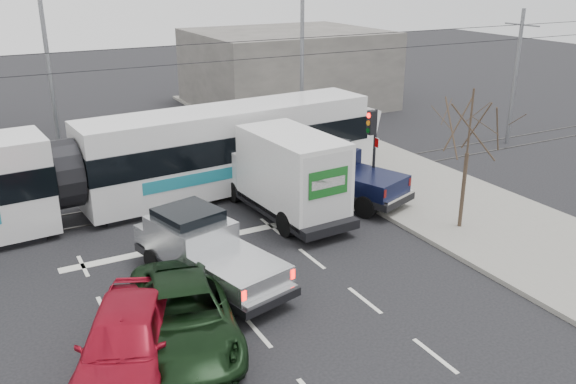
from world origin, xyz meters
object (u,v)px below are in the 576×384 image
box_truck (284,174)px  green_car (184,315)px  tram (63,176)px  traffic_signal (373,135)px  red_car (126,340)px  navy_pickup (336,172)px  street_lamp_near (299,51)px  bare_tree (470,128)px  street_lamp_far (44,62)px  silver_pickup (204,248)px

box_truck → green_car: size_ratio=1.24×
tram → green_car: tram is taller
traffic_signal → box_truck: bearing=175.8°
traffic_signal → box_truck: traffic_signal is taller
tram → red_car: bearing=-96.1°
traffic_signal → green_car: 11.80m
tram → green_car: bearing=-86.4°
tram → navy_pickup: (10.17, -2.40, -0.75)m
green_car → red_car: size_ratio=1.09×
box_truck → street_lamp_near: bearing=53.6°
traffic_signal → red_car: 13.40m
bare_tree → tram: bearing=149.7°
tram → box_truck: tram is taller
street_lamp_near → traffic_signal: bearing=-96.4°
navy_pickup → box_truck: bearing=171.0°
bare_tree → street_lamp_near: size_ratio=0.56×
traffic_signal → street_lamp_far: bearing=138.3°
box_truck → green_car: box_truck is taller
street_lamp_near → box_truck: (-4.64, -7.22, -3.47)m
box_truck → silver_pickup: bearing=-146.8°
navy_pickup → silver_pickup: bearing=-171.9°
box_truck → navy_pickup: size_ratio=1.16×
traffic_signal → silver_pickup: size_ratio=0.60×
traffic_signal → street_lamp_far: street_lamp_far is taller
street_lamp_far → silver_pickup: (2.32, -12.64, -4.08)m
box_truck → navy_pickup: (2.70, 0.55, -0.50)m
navy_pickup → green_car: navy_pickup is taller
street_lamp_near → silver_pickup: bearing=-130.8°
silver_pickup → navy_pickup: (7.24, 3.97, 0.11)m
green_car → red_car: red_car is taller
bare_tree → silver_pickup: 9.90m
street_lamp_near → street_lamp_far: 11.67m
traffic_signal → red_car: (-11.55, -6.54, -1.89)m
tram → box_truck: 8.04m
silver_pickup → tram: bearing=100.2°
green_car → red_car: 1.67m
traffic_signal → navy_pickup: 2.11m
traffic_signal → box_truck: size_ratio=0.53×
silver_pickup → bare_tree: bearing=-19.7°
tram → silver_pickup: 7.07m
box_truck → traffic_signal: bearing=-8.0°
bare_tree → red_car: bare_tree is taller
bare_tree → navy_pickup: (-2.22, 4.83, -2.65)m
street_lamp_near → red_car: bearing=-131.4°
bare_tree → red_car: size_ratio=1.01×
street_lamp_near → box_truck: street_lamp_near is taller
street_lamp_near → red_car: size_ratio=1.81×
street_lamp_near → box_truck: 9.26m
box_truck → green_car: (-6.17, -6.28, -0.88)m
tram → box_truck: size_ratio=3.87×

